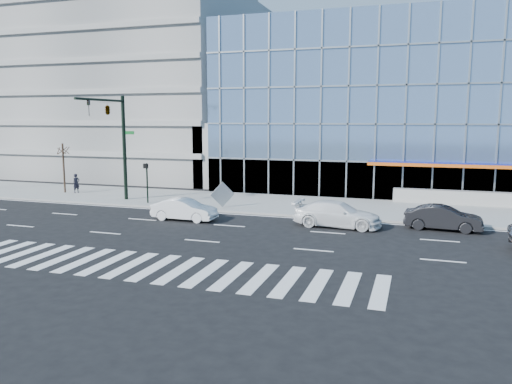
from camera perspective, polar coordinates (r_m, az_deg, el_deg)
ground at (r=30.32m, az=-3.07°, el=-3.87°), size 160.00×160.00×0.00m
sidewalk at (r=37.73m, az=1.32°, el=-1.30°), size 120.00×8.00×0.15m
theatre_building at (r=53.72m, az=21.87°, el=8.95°), size 42.00×26.00×15.00m
parking_garage at (r=61.90m, az=-11.94°, el=11.53°), size 24.00×24.00×20.00m
ramp_block at (r=48.70m, az=-2.04°, el=4.36°), size 6.00×8.00×6.00m
tower_far_mid at (r=116.93m, az=-19.54°, el=19.58°), size 13.00×13.00×60.00m
tower_backdrop at (r=107.22m, az=-4.70°, el=17.81°), size 14.00×14.00×48.00m
traffic_signal at (r=38.83m, az=-16.07°, el=7.68°), size 1.14×5.74×8.00m
ped_signal_post at (r=38.05m, az=-12.39°, el=1.73°), size 0.30×0.33×3.00m
street_tree_near at (r=45.45m, az=-21.22°, el=4.49°), size 1.10×1.10×4.23m
white_suv at (r=30.29m, az=9.27°, el=-2.51°), size 5.35×2.43×1.52m
white_sedan at (r=32.13m, az=-8.18°, el=-1.99°), size 4.20×1.51×1.38m
dark_sedan at (r=31.00m, az=20.60°, el=-2.78°), size 4.44×1.85×1.43m
pedestrian at (r=45.11m, az=-19.85°, el=0.94°), size 0.58×0.70×1.63m
tilted_panel at (r=35.58m, az=-3.86°, el=-0.29°), size 1.40×1.28×1.84m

